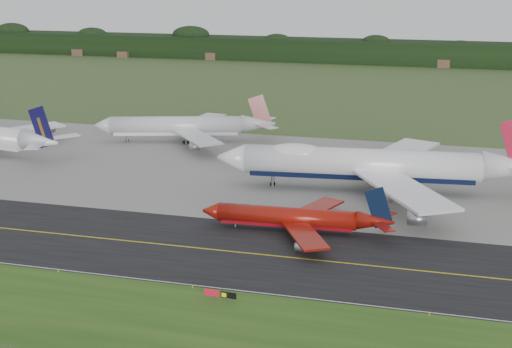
% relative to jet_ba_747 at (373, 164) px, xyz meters
% --- Properties ---
extents(ground, '(600.00, 600.00, 0.00)m').
position_rel_jet_ba_747_xyz_m(ground, '(-20.20, -39.84, -6.47)').
color(ground, '#425527').
rests_on(ground, ground).
extents(grass_verge, '(400.00, 30.00, 0.01)m').
position_rel_jet_ba_747_xyz_m(grass_verge, '(-20.20, -74.84, -6.46)').
color(grass_verge, '#234D16').
rests_on(grass_verge, ground).
extents(taxiway, '(400.00, 32.00, 0.02)m').
position_rel_jet_ba_747_xyz_m(taxiway, '(-20.20, -43.84, -6.46)').
color(taxiway, black).
rests_on(taxiway, ground).
extents(apron, '(400.00, 78.00, 0.01)m').
position_rel_jet_ba_747_xyz_m(apron, '(-20.20, 11.16, -6.46)').
color(apron, gray).
rests_on(apron, ground).
extents(taxiway_centreline, '(400.00, 0.40, 0.00)m').
position_rel_jet_ba_747_xyz_m(taxiway_centreline, '(-20.20, -43.84, -6.44)').
color(taxiway_centreline, gold).
rests_on(taxiway_centreline, taxiway).
extents(taxiway_edge_line, '(400.00, 0.25, 0.00)m').
position_rel_jet_ba_747_xyz_m(taxiway_edge_line, '(-20.20, -59.34, -6.44)').
color(taxiway_edge_line, silver).
rests_on(taxiway_edge_line, taxiway).
extents(horizon_treeline, '(700.00, 25.00, 12.00)m').
position_rel_jet_ba_747_xyz_m(horizon_treeline, '(-20.20, 233.93, -1.00)').
color(horizon_treeline, black).
rests_on(horizon_treeline, ground).
extents(jet_ba_747, '(75.66, 62.35, 19.01)m').
position_rel_jet_ba_747_xyz_m(jet_ba_747, '(0.00, 0.00, 0.00)').
color(jet_ba_747, white).
rests_on(jet_ba_747, ground).
extents(jet_red_737, '(38.32, 31.25, 10.35)m').
position_rel_jet_ba_747_xyz_m(jet_red_737, '(-11.47, -30.59, -3.61)').
color(jet_red_737, maroon).
rests_on(jet_red_737, ground).
extents(jet_star_tail, '(53.40, 43.68, 14.30)m').
position_rel_jet_ba_747_xyz_m(jet_star_tail, '(-58.99, 35.30, -1.70)').
color(jet_star_tail, silver).
rests_on(jet_star_tail, ground).
extents(taxiway_sign, '(5.32, 0.57, 1.77)m').
position_rel_jet_ba_747_xyz_m(taxiway_sign, '(-16.95, -63.84, -5.22)').
color(taxiway_sign, slate).
rests_on(taxiway_sign, ground).
extents(edge_marker_left, '(0.16, 0.16, 0.50)m').
position_rel_jet_ba_747_xyz_m(edge_marker_left, '(-47.21, -60.34, -6.22)').
color(edge_marker_left, yellow).
rests_on(edge_marker_left, ground).
extents(edge_marker_center, '(0.16, 0.16, 0.50)m').
position_rel_jet_ba_747_xyz_m(edge_marker_center, '(-22.80, -60.34, -6.22)').
color(edge_marker_center, yellow).
rests_on(edge_marker_center, ground).
extents(edge_marker_right, '(0.16, 0.16, 0.50)m').
position_rel_jet_ba_747_xyz_m(edge_marker_right, '(14.92, -60.34, -6.22)').
color(edge_marker_right, yellow).
rests_on(edge_marker_right, ground).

